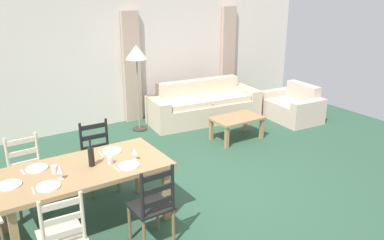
{
  "coord_description": "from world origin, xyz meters",
  "views": [
    {
      "loc": [
        -2.79,
        -4.12,
        2.77
      ],
      "look_at": [
        0.35,
        0.72,
        0.75
      ],
      "focal_mm": 37.91,
      "sensor_mm": 36.0,
      "label": 1
    }
  ],
  "objects_px": {
    "wine_bottle": "(91,156)",
    "coffee_cup_primary": "(110,160)",
    "wine_glass_near_right": "(135,151)",
    "coffee_table": "(237,121)",
    "coffee_cup_secondary": "(55,169)",
    "couch": "(203,106)",
    "armchair_upholstered": "(294,107)",
    "standing_lamp": "(137,57)",
    "dining_table": "(84,174)",
    "dining_chair_far_left": "(28,174)",
    "wine_glass_near_left": "(60,170)",
    "dining_chair_far_right": "(98,157)",
    "dining_chair_near_left": "(62,236)",
    "dining_chair_near_right": "(153,206)"
  },
  "relations": [
    {
      "from": "wine_bottle",
      "to": "coffee_cup_primary",
      "type": "bearing_deg",
      "value": -17.16
    },
    {
      "from": "wine_glass_near_right",
      "to": "coffee_table",
      "type": "height_order",
      "value": "wine_glass_near_right"
    },
    {
      "from": "coffee_cup_secondary",
      "to": "couch",
      "type": "bearing_deg",
      "value": 33.26
    },
    {
      "from": "armchair_upholstered",
      "to": "standing_lamp",
      "type": "bearing_deg",
      "value": 158.74
    },
    {
      "from": "couch",
      "to": "coffee_table",
      "type": "height_order",
      "value": "couch"
    },
    {
      "from": "dining_table",
      "to": "dining_chair_far_left",
      "type": "bearing_deg",
      "value": 122.68
    },
    {
      "from": "dining_table",
      "to": "wine_glass_near_left",
      "type": "relative_size",
      "value": 11.8
    },
    {
      "from": "dining_chair_far_left",
      "to": "wine_glass_near_right",
      "type": "height_order",
      "value": "dining_chair_far_left"
    },
    {
      "from": "dining_table",
      "to": "coffee_cup_primary",
      "type": "distance_m",
      "value": 0.33
    },
    {
      "from": "dining_table",
      "to": "wine_glass_near_right",
      "type": "distance_m",
      "value": 0.63
    },
    {
      "from": "dining_chair_far_left",
      "to": "wine_glass_near_right",
      "type": "distance_m",
      "value": 1.43
    },
    {
      "from": "wine_glass_near_right",
      "to": "dining_chair_far_right",
      "type": "bearing_deg",
      "value": 98.4
    },
    {
      "from": "dining_chair_far_right",
      "to": "wine_glass_near_right",
      "type": "height_order",
      "value": "dining_chair_far_right"
    },
    {
      "from": "dining_chair_near_left",
      "to": "wine_glass_near_right",
      "type": "xyz_separation_m",
      "value": [
        1.07,
        0.63,
        0.38
      ]
    },
    {
      "from": "coffee_cup_secondary",
      "to": "dining_table",
      "type": "bearing_deg",
      "value": -6.69
    },
    {
      "from": "dining_chair_near_right",
      "to": "dining_chair_far_left",
      "type": "height_order",
      "value": "same"
    },
    {
      "from": "dining_chair_near_left",
      "to": "coffee_cup_primary",
      "type": "distance_m",
      "value": 1.1
    },
    {
      "from": "wine_bottle",
      "to": "wine_glass_near_right",
      "type": "relative_size",
      "value": 1.96
    },
    {
      "from": "dining_chair_far_left",
      "to": "dining_table",
      "type": "bearing_deg",
      "value": -57.32
    },
    {
      "from": "dining_chair_far_right",
      "to": "wine_glass_near_left",
      "type": "bearing_deg",
      "value": -128.93
    },
    {
      "from": "dining_table",
      "to": "dining_chair_far_right",
      "type": "relative_size",
      "value": 1.98
    },
    {
      "from": "dining_chair_near_left",
      "to": "dining_chair_far_right",
      "type": "relative_size",
      "value": 1.0
    },
    {
      "from": "dining_table",
      "to": "dining_chair_far_left",
      "type": "xyz_separation_m",
      "value": [
        -0.48,
        0.75,
        -0.19
      ]
    },
    {
      "from": "wine_glass_near_left",
      "to": "coffee_cup_secondary",
      "type": "distance_m",
      "value": 0.19
    },
    {
      "from": "dining_chair_far_left",
      "to": "dining_chair_far_right",
      "type": "distance_m",
      "value": 0.92
    },
    {
      "from": "coffee_cup_secondary",
      "to": "coffee_table",
      "type": "xyz_separation_m",
      "value": [
        3.5,
        1.14,
        -0.44
      ]
    },
    {
      "from": "dining_chair_near_right",
      "to": "wine_glass_near_left",
      "type": "relative_size",
      "value": 5.96
    },
    {
      "from": "dining_table",
      "to": "standing_lamp",
      "type": "height_order",
      "value": "standing_lamp"
    },
    {
      "from": "couch",
      "to": "standing_lamp",
      "type": "relative_size",
      "value": 1.44
    },
    {
      "from": "standing_lamp",
      "to": "dining_chair_far_right",
      "type": "bearing_deg",
      "value": -129.44
    },
    {
      "from": "couch",
      "to": "coffee_table",
      "type": "distance_m",
      "value": 1.22
    },
    {
      "from": "wine_bottle",
      "to": "coffee_cup_secondary",
      "type": "height_order",
      "value": "wine_bottle"
    },
    {
      "from": "dining_chair_far_right",
      "to": "couch",
      "type": "height_order",
      "value": "dining_chair_far_right"
    },
    {
      "from": "coffee_table",
      "to": "armchair_upholstered",
      "type": "xyz_separation_m",
      "value": [
        1.71,
        0.25,
        -0.11
      ]
    },
    {
      "from": "wine_bottle",
      "to": "standing_lamp",
      "type": "relative_size",
      "value": 0.19
    },
    {
      "from": "couch",
      "to": "armchair_upholstered",
      "type": "relative_size",
      "value": 1.94
    },
    {
      "from": "dining_chair_near_right",
      "to": "coffee_cup_secondary",
      "type": "xyz_separation_m",
      "value": [
        -0.79,
        0.79,
        0.32
      ]
    },
    {
      "from": "coffee_cup_secondary",
      "to": "armchair_upholstered",
      "type": "xyz_separation_m",
      "value": [
        5.2,
        1.39,
        -0.55
      ]
    },
    {
      "from": "dining_chair_near_right",
      "to": "coffee_cup_secondary",
      "type": "relative_size",
      "value": 10.67
    },
    {
      "from": "coffee_table",
      "to": "dining_chair_far_right",
      "type": "bearing_deg",
      "value": -171.64
    },
    {
      "from": "dining_chair_near_right",
      "to": "wine_glass_near_left",
      "type": "bearing_deg",
      "value": 141.9
    },
    {
      "from": "dining_chair_far_right",
      "to": "standing_lamp",
      "type": "bearing_deg",
      "value": 50.56
    },
    {
      "from": "dining_table",
      "to": "coffee_table",
      "type": "xyz_separation_m",
      "value": [
        3.19,
        1.18,
        -0.31
      ]
    },
    {
      "from": "dining_chair_near_right",
      "to": "dining_chair_far_left",
      "type": "bearing_deg",
      "value": 122.65
    },
    {
      "from": "dining_chair_near_left",
      "to": "wine_glass_near_left",
      "type": "xyz_separation_m",
      "value": [
        0.19,
        0.63,
        0.38
      ]
    },
    {
      "from": "dining_chair_near_right",
      "to": "couch",
      "type": "xyz_separation_m",
      "value": [
        2.8,
        3.14,
        -0.19
      ]
    },
    {
      "from": "dining_chair_near_right",
      "to": "standing_lamp",
      "type": "bearing_deg",
      "value": 66.49
    },
    {
      "from": "wine_glass_near_left",
      "to": "standing_lamp",
      "type": "height_order",
      "value": "standing_lamp"
    },
    {
      "from": "dining_chair_far_left",
      "to": "dining_chair_near_left",
      "type": "bearing_deg",
      "value": -90.31
    },
    {
      "from": "wine_bottle",
      "to": "standing_lamp",
      "type": "bearing_deg",
      "value": 54.7
    }
  ]
}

